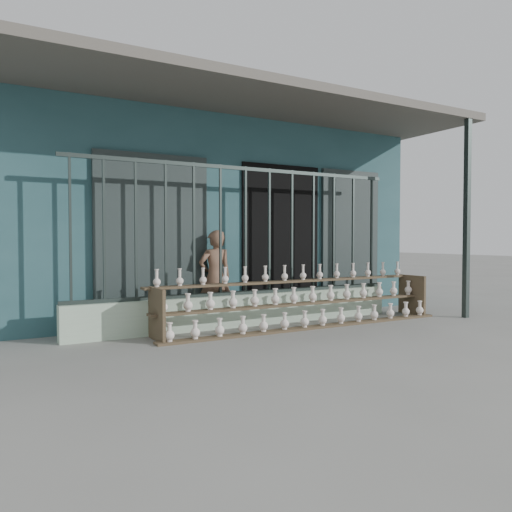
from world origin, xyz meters
TOP-DOWN VIEW (x-y plane):
  - ground at (0.00, 0.00)m, footprint 60.00×60.00m
  - workshop_building at (0.00, 4.23)m, footprint 7.40×6.60m
  - parapet_wall at (0.00, 1.30)m, footprint 5.00×0.20m
  - security_fence at (-0.00, 1.30)m, footprint 5.00×0.04m
  - shelf_rack at (0.72, 0.88)m, footprint 4.50×0.68m
  - elderly_woman at (-0.33, 1.60)m, footprint 0.50×0.34m

SIDE VIEW (x-z plane):
  - ground at x=0.00m, z-range 0.00..0.00m
  - parapet_wall at x=0.00m, z-range 0.00..0.45m
  - shelf_rack at x=0.72m, z-range -0.06..0.79m
  - elderly_woman at x=-0.33m, z-range 0.00..1.36m
  - security_fence at x=0.00m, z-range 0.45..2.25m
  - workshop_building at x=0.00m, z-range 0.02..3.23m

